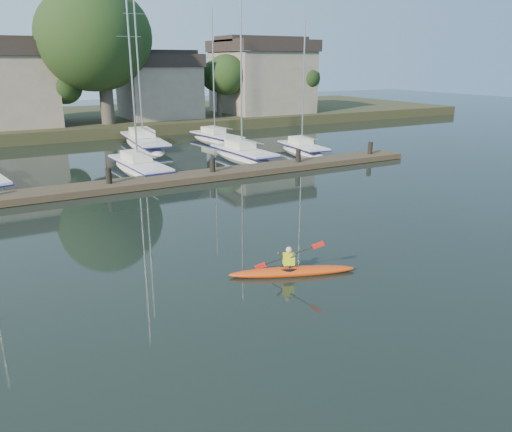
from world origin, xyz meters
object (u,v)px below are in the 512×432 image
sailboat_6 (144,148)px  sailboat_7 (216,143)px  dock (164,180)px  sailboat_2 (140,173)px  sailboat_4 (303,154)px  kayak (292,270)px  sailboat_3 (243,160)px

sailboat_6 → sailboat_7: size_ratio=1.44×
dock → sailboat_2: bearing=92.2°
dock → sailboat_4: bearing=20.6°
sailboat_4 → sailboat_6: size_ratio=0.62×
kayak → sailboat_4: (13.08, 18.62, -0.33)m
sailboat_4 → sailboat_7: 8.89m
dock → sailboat_2: size_ratio=2.49×
sailboat_6 → sailboat_3: bearing=-57.4°
sailboat_3 → sailboat_6: sailboat_6 is taller
sailboat_6 → kayak: bearing=-93.0°
sailboat_3 → dock: bearing=-150.6°
sailboat_2 → sailboat_4: 12.76m
sailboat_3 → sailboat_2: bearing=-178.0°
kayak → sailboat_6: size_ratio=0.24×
sailboat_7 → sailboat_2: bearing=-144.6°
dock → sailboat_7: 15.87m
sailboat_2 → sailboat_6: bearing=67.5°
sailboat_7 → kayak: bearing=-117.7°
sailboat_3 → sailboat_6: bearing=115.2°
sailboat_2 → sailboat_3: bearing=1.3°
dock → sailboat_6: (2.95, 13.36, -0.40)m
dock → sailboat_3: size_ratio=2.71×
sailboat_4 → kayak: bearing=-120.2°
sailboat_3 → sailboat_4: size_ratio=1.19×
sailboat_4 → dock: bearing=-154.5°
dock → sailboat_6: bearing=77.5°
sailboat_3 → sailboat_4: sailboat_3 is taller
kayak → sailboat_2: 18.03m
kayak → sailboat_3: (8.06, 18.71, -0.35)m
kayak → sailboat_7: 28.52m
kayak → dock: 13.90m
sailboat_2 → sailboat_4: (12.74, 0.60, -0.00)m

